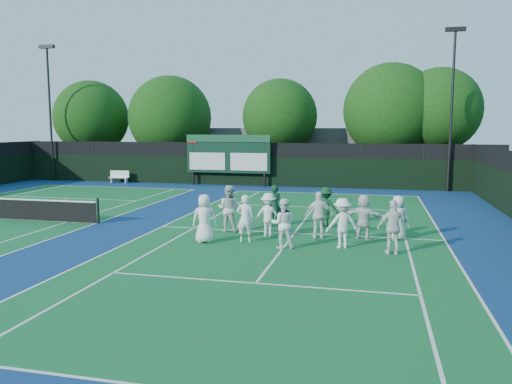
# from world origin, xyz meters

# --- Properties ---
(ground) EXTENTS (120.00, 120.00, 0.00)m
(ground) POSITION_xyz_m (0.00, 0.00, 0.00)
(ground) COLOR #15370F
(ground) RESTS_ON ground
(court_apron) EXTENTS (34.00, 32.00, 0.01)m
(court_apron) POSITION_xyz_m (-6.00, 1.00, 0.00)
(court_apron) COLOR navy
(court_apron) RESTS_ON ground
(near_court) EXTENTS (11.05, 23.85, 0.01)m
(near_court) POSITION_xyz_m (0.00, 1.00, 0.01)
(near_court) COLOR #125B29
(near_court) RESTS_ON ground
(back_fence) EXTENTS (34.00, 0.08, 3.00)m
(back_fence) POSITION_xyz_m (-6.00, 16.00, 1.36)
(back_fence) COLOR black
(back_fence) RESTS_ON ground
(scoreboard) EXTENTS (6.00, 0.21, 3.55)m
(scoreboard) POSITION_xyz_m (-7.01, 15.59, 2.19)
(scoreboard) COLOR black
(scoreboard) RESTS_ON ground
(clubhouse) EXTENTS (18.00, 6.00, 4.00)m
(clubhouse) POSITION_xyz_m (-2.00, 24.00, 2.00)
(clubhouse) COLOR #58575C
(clubhouse) RESTS_ON ground
(light_pole_left) EXTENTS (1.20, 0.30, 10.12)m
(light_pole_left) POSITION_xyz_m (-21.00, 15.70, 6.30)
(light_pole_left) COLOR black
(light_pole_left) RESTS_ON ground
(light_pole_right) EXTENTS (1.20, 0.30, 10.12)m
(light_pole_right) POSITION_xyz_m (7.50, 15.70, 6.30)
(light_pole_right) COLOR black
(light_pole_right) RESTS_ON ground
(bench) EXTENTS (1.47, 0.51, 0.91)m
(bench) POSITION_xyz_m (-15.26, 15.37, 0.49)
(bench) COLOR white
(bench) RESTS_ON ground
(tree_a) EXTENTS (6.04, 6.04, 7.86)m
(tree_a) POSITION_xyz_m (-19.74, 19.58, 4.68)
(tree_a) COLOR black
(tree_a) RESTS_ON ground
(tree_b) EXTENTS (6.52, 6.52, 8.10)m
(tree_b) POSITION_xyz_m (-12.78, 19.58, 4.67)
(tree_b) COLOR black
(tree_b) RESTS_ON ground
(tree_c) EXTENTS (5.62, 5.62, 7.68)m
(tree_c) POSITION_xyz_m (-3.94, 19.58, 4.71)
(tree_c) COLOR black
(tree_c) RESTS_ON ground
(tree_d) EXTENTS (6.69, 6.69, 8.60)m
(tree_d) POSITION_xyz_m (4.08, 19.58, 5.08)
(tree_d) COLOR black
(tree_d) RESTS_ON ground
(tree_e) EXTENTS (5.83, 5.83, 8.19)m
(tree_e) POSITION_xyz_m (7.34, 19.58, 5.12)
(tree_e) COLOR black
(tree_e) RESTS_ON ground
(tennis_ball_1) EXTENTS (0.07, 0.07, 0.07)m
(tennis_ball_1) POSITION_xyz_m (-0.16, 0.79, 0.03)
(tennis_ball_1) COLOR #BFD218
(tennis_ball_1) RESTS_ON ground
(tennis_ball_2) EXTENTS (0.07, 0.07, 0.07)m
(tennis_ball_2) POSITION_xyz_m (3.86, 0.85, 0.03)
(tennis_ball_2) COLOR #BFD218
(tennis_ball_2) RESTS_ON ground
(tennis_ball_3) EXTENTS (0.07, 0.07, 0.07)m
(tennis_ball_3) POSITION_xyz_m (-3.82, 1.98, 0.03)
(tennis_ball_3) COLOR #BFD218
(tennis_ball_3) RESTS_ON ground
(tennis_ball_4) EXTENTS (0.07, 0.07, 0.07)m
(tennis_ball_4) POSITION_xyz_m (-0.74, 4.12, 0.03)
(tennis_ball_4) COLOR #BFD218
(tennis_ball_4) RESTS_ON ground
(player_front_0) EXTENTS (0.98, 0.79, 1.74)m
(player_front_0) POSITION_xyz_m (-2.85, -1.27, 0.87)
(player_front_0) COLOR white
(player_front_0) RESTS_ON ground
(player_front_1) EXTENTS (0.67, 0.48, 1.72)m
(player_front_1) POSITION_xyz_m (-1.47, -0.89, 0.86)
(player_front_1) COLOR white
(player_front_1) RESTS_ON ground
(player_front_2) EXTENTS (0.93, 0.78, 1.70)m
(player_front_2) POSITION_xyz_m (-0.00, -1.44, 0.85)
(player_front_2) COLOR white
(player_front_2) RESTS_ON ground
(player_front_3) EXTENTS (1.26, 1.01, 1.71)m
(player_front_3) POSITION_xyz_m (1.93, -0.92, 0.85)
(player_front_3) COLOR white
(player_front_3) RESTS_ON ground
(player_front_4) EXTENTS (1.11, 0.67, 1.77)m
(player_front_4) POSITION_xyz_m (3.58, -1.41, 0.89)
(player_front_4) COLOR silver
(player_front_4) RESTS_ON ground
(player_back_0) EXTENTS (0.93, 0.74, 1.84)m
(player_back_0) POSITION_xyz_m (-2.57, 0.75, 0.92)
(player_back_0) COLOR silver
(player_back_0) RESTS_ON ground
(player_back_1) EXTENTS (1.11, 0.70, 1.64)m
(player_back_1) POSITION_xyz_m (-0.87, 0.30, 0.82)
(player_back_1) COLOR white
(player_back_1) RESTS_ON ground
(player_back_2) EXTENTS (1.08, 0.61, 1.73)m
(player_back_2) POSITION_xyz_m (1.00, 0.43, 0.87)
(player_back_2) COLOR white
(player_back_2) RESTS_ON ground
(player_back_3) EXTENTS (1.61, 1.04, 1.65)m
(player_back_3) POSITION_xyz_m (2.61, 0.65, 0.83)
(player_back_3) COLOR silver
(player_back_3) RESTS_ON ground
(player_back_4) EXTENTS (0.92, 0.73, 1.63)m
(player_back_4) POSITION_xyz_m (3.82, 0.76, 0.81)
(player_back_4) COLOR silver
(player_back_4) RESTS_ON ground
(coach_left) EXTENTS (0.69, 0.51, 1.73)m
(coach_left) POSITION_xyz_m (-1.03, 2.20, 0.86)
(coach_left) COLOR #0E331F
(coach_left) RESTS_ON ground
(coach_right) EXTENTS (1.13, 0.74, 1.64)m
(coach_right) POSITION_xyz_m (1.05, 2.57, 0.82)
(coach_right) COLOR #103C1F
(coach_right) RESTS_ON ground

